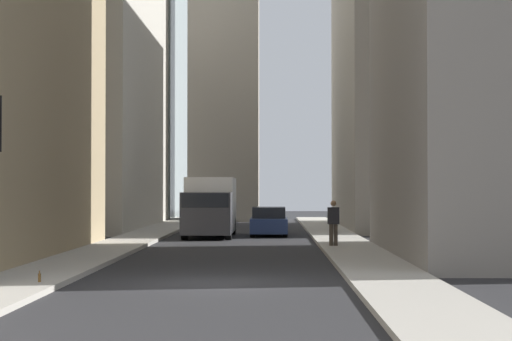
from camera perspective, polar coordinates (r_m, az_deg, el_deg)
The scene contains 9 objects.
ground_plane at distance 22.04m, azimuth -3.01°, elevation -7.24°, with size 135.00×135.00×0.00m, color #262628.
sidewalk_right at distance 22.79m, azimuth -14.45°, elevation -6.82°, with size 90.00×2.20×0.14m, color #A8A399.
sidewalk_left at distance 22.18m, azimuth 8.76°, elevation -7.00°, with size 90.00×2.20×0.14m, color #A8A399.
building_left_far at distance 53.01m, azimuth 10.91°, elevation 6.58°, with size 16.75×10.00×18.86m.
building_right_far at distance 53.88m, azimuth -12.16°, elevation 8.33°, with size 18.81×10.00×22.33m.
delivery_truck at distance 42.43m, azimuth -2.96°, elevation -2.31°, with size 6.46×2.25×2.84m.
sedan_navy at distance 43.52m, azimuth 0.83°, elevation -3.33°, with size 4.30×1.78×1.42m.
pedestrian at distance 34.06m, azimuth 4.99°, elevation -3.25°, with size 0.26×0.44×1.72m.
discarded_bottle at distance 21.56m, azimuth -13.72°, elevation -6.68°, with size 0.07×0.07×0.27m.
Camera 1 is at (-21.86, -1.53, 2.35)m, focal length 62.39 mm.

